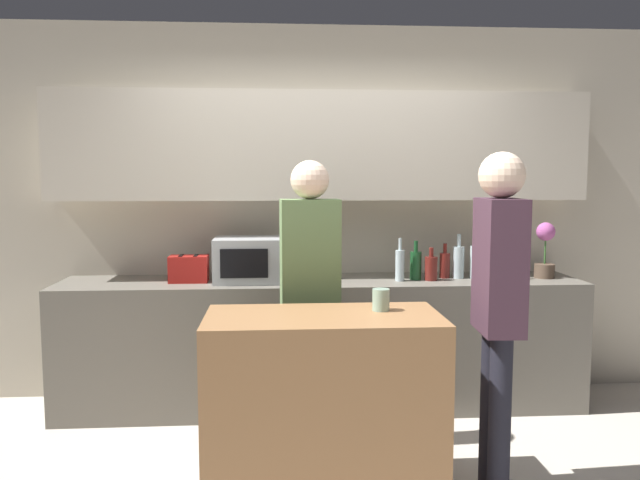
% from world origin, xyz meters
% --- Properties ---
extents(back_wall, '(6.40, 0.40, 2.70)m').
position_xyz_m(back_wall, '(0.00, 1.66, 1.54)').
color(back_wall, beige).
rests_on(back_wall, ground_plane).
extents(back_counter, '(3.60, 0.62, 0.90)m').
position_xyz_m(back_counter, '(0.00, 1.39, 0.45)').
color(back_counter, '#6B665B').
rests_on(back_counter, ground_plane).
extents(kitchen_island, '(1.18, 0.58, 0.93)m').
position_xyz_m(kitchen_island, '(-0.08, 0.16, 0.46)').
color(kitchen_island, '#996B42').
rests_on(kitchen_island, ground_plane).
extents(microwave, '(0.52, 0.39, 0.30)m').
position_xyz_m(microwave, '(-0.48, 1.37, 1.05)').
color(microwave, '#B7BABC').
rests_on(microwave, back_counter).
extents(toaster, '(0.26, 0.16, 0.18)m').
position_xyz_m(toaster, '(-0.91, 1.37, 0.99)').
color(toaster, '#B21E19').
rests_on(toaster, back_counter).
extents(potted_plant, '(0.14, 0.14, 0.40)m').
position_xyz_m(potted_plant, '(1.58, 1.37, 1.10)').
color(potted_plant, brown).
rests_on(potted_plant, back_counter).
extents(bottle_0, '(0.06, 0.06, 0.30)m').
position_xyz_m(bottle_0, '(0.53, 1.32, 1.01)').
color(bottle_0, silver).
rests_on(bottle_0, back_counter).
extents(bottle_1, '(0.08, 0.08, 0.27)m').
position_xyz_m(bottle_1, '(0.65, 1.36, 1.00)').
color(bottle_1, '#194723').
rests_on(bottle_1, back_counter).
extents(bottle_2, '(0.09, 0.09, 0.23)m').
position_xyz_m(bottle_2, '(0.75, 1.32, 0.99)').
color(bottle_2, maroon).
rests_on(bottle_2, back_counter).
extents(bottle_3, '(0.07, 0.07, 0.25)m').
position_xyz_m(bottle_3, '(0.88, 1.42, 0.99)').
color(bottle_3, maroon).
rests_on(bottle_3, back_counter).
extents(bottle_4, '(0.08, 0.08, 0.31)m').
position_xyz_m(bottle_4, '(0.97, 1.41, 1.02)').
color(bottle_4, silver).
rests_on(bottle_4, back_counter).
extents(bottle_5, '(0.09, 0.09, 0.32)m').
position_xyz_m(bottle_5, '(1.09, 1.38, 1.02)').
color(bottle_5, silver).
rests_on(bottle_5, back_counter).
extents(bottle_6, '(0.06, 0.06, 0.25)m').
position_xyz_m(bottle_6, '(1.21, 1.46, 0.99)').
color(bottle_6, maroon).
rests_on(bottle_6, back_counter).
extents(bottle_7, '(0.07, 0.07, 0.24)m').
position_xyz_m(bottle_7, '(1.33, 1.34, 0.99)').
color(bottle_7, '#194723').
rests_on(bottle_7, back_counter).
extents(cup_0, '(0.09, 0.09, 0.11)m').
position_xyz_m(cup_0, '(0.22, 0.24, 0.98)').
color(cup_0, '#93B69E').
rests_on(cup_0, kitchen_island).
extents(person_left, '(0.23, 0.35, 1.73)m').
position_xyz_m(person_left, '(0.79, 0.11, 1.04)').
color(person_left, black).
rests_on(person_left, ground_plane).
extents(person_center, '(0.35, 0.22, 1.71)m').
position_xyz_m(person_center, '(-0.12, 0.71, 1.02)').
color(person_center, black).
rests_on(person_center, ground_plane).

